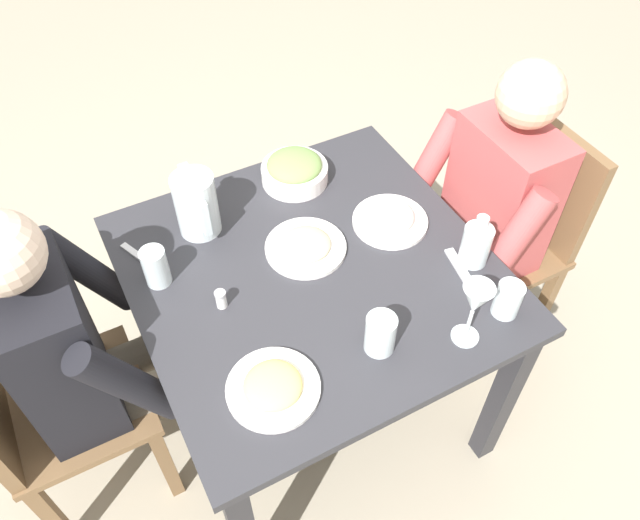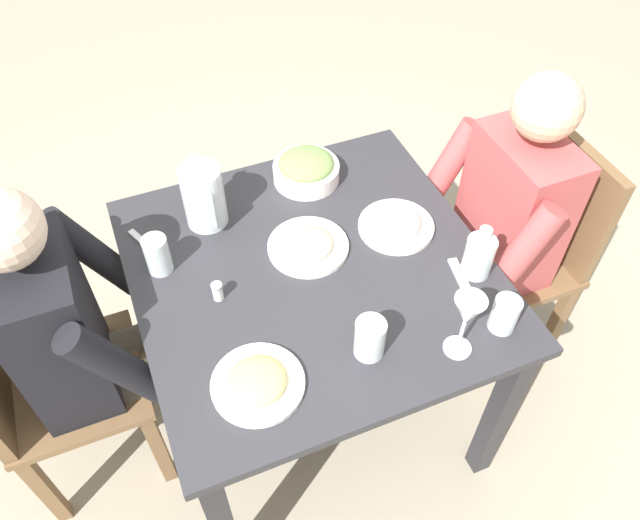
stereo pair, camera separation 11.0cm
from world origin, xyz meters
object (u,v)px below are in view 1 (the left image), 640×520
Objects in this scene: water_pitcher at (196,204)px; plate_fries at (273,387)px; diner_near at (98,350)px; wine_glass at (475,303)px; oil_carafe at (476,246)px; chair_near at (38,409)px; plate_yoghurt at (390,218)px; water_glass_far_left at (156,267)px; chair_far at (514,229)px; water_glass_by_pitcher at (380,334)px; water_glass_near_right at (508,299)px; salad_bowl at (295,170)px; dining_table at (312,295)px; diner_far at (474,219)px; salt_shaker at (221,298)px; plate_beans at (306,246)px.

plate_fries is at bearing -3.91° from water_pitcher.
diner_near is 0.53m from plate_fries.
oil_carafe is at bearing 139.09° from wine_glass.
chair_near reaches higher than plate_fries.
plate_yoghurt is 1.92× the size of water_glass_far_left.
chair_far is 0.89m from water_glass_by_pitcher.
water_glass_near_right is (0.38, -0.42, 0.30)m from chair_far.
water_pitcher is 0.34m from salad_bowl.
water_glass_by_pitcher is (0.32, -0.77, 0.31)m from chair_far.
water_glass_far_left is at bearing -69.04° from salad_bowl.
chair_near is 3.88× the size of plate_fries.
water_glass_near_right reaches higher than dining_table.
water_glass_far_left is at bearing -163.75° from plate_fries.
diner_far is at bearing 137.46° from oil_carafe.
water_pitcher is 0.87m from water_glass_near_right.
salt_shaker is (0.15, 0.12, -0.03)m from water_glass_far_left.
chair_near is at bearing -74.68° from salad_bowl.
diner_far reaches higher than plate_yoghurt.
dining_table is at bearing -113.43° from oil_carafe.
chair_near is at bearing -102.83° from oil_carafe.
diner_near is 5.65× the size of salad_bowl.
chair_near is 16.04× the size of salt_shaker.
plate_yoghurt is at bearing 87.01° from diner_near.
plate_yoghurt is at bearing 64.39° from water_pitcher.
dining_table is 0.54m from water_glass_near_right.
diner_far is (0.07, 1.19, 0.00)m from diner_near.
diner_near is at bearing -106.18° from salt_shaker.
chair_far is 3.78× the size of plate_beans.
chair_near is at bearing -100.16° from salt_shaker.
salad_bowl is 3.80× the size of salt_shaker.
plate_yoghurt reaches higher than plate_beans.
wine_glass is at bearing 60.25° from diner_near.
water_pitcher is at bearing -108.15° from diner_far.
water_glass_by_pitcher is at bearing 1.79° from plate_beans.
diner_far reaches higher than wine_glass.
water_pitcher reaches higher than chair_far.
dining_table is at bearing -87.55° from diner_far.
water_glass_near_right is 1.84× the size of salt_shaker.
dining_table is 4.66× the size of salad_bowl.
plate_yoghurt reaches higher than dining_table.
water_glass_near_right reaches higher than plate_fries.
salad_bowl is at bearing -124.46° from diner_far.
chair_near is at bearing -115.63° from water_glass_by_pitcher.
water_pitcher is 1.66× the size of water_glass_far_left.
plate_yoghurt is 0.45m from wine_glass.
diner_far reaches higher than salt_shaker.
oil_carafe is (0.20, -0.39, 0.31)m from chair_far.
oil_carafe is at bearing 169.02° from water_glass_near_right.
diner_far is 0.59m from wine_glass.
chair_far is 1.10m from salt_shaker.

